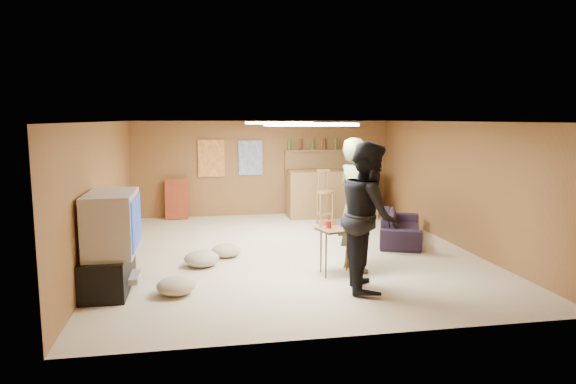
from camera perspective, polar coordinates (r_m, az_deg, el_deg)
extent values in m
plane|color=beige|center=(8.82, 0.23, -6.63)|extent=(7.00, 7.00, 0.00)
cube|color=silver|center=(8.52, 0.24, 7.82)|extent=(6.00, 7.00, 0.02)
cube|color=brown|center=(12.04, -2.78, 2.66)|extent=(6.00, 0.02, 2.20)
cube|color=brown|center=(5.25, 7.19, -4.56)|extent=(6.00, 0.02, 2.20)
cube|color=brown|center=(8.59, -19.86, -0.03)|extent=(0.02, 7.00, 2.20)
cube|color=brown|center=(9.60, 18.13, 0.87)|extent=(0.02, 7.00, 2.20)
cube|color=black|center=(7.26, -19.31, -8.29)|extent=(0.55, 1.30, 0.50)
cube|color=#B2B2B7|center=(7.26, -17.53, -9.04)|extent=(0.35, 0.50, 0.08)
cube|color=#B2B2B7|center=(7.10, -18.99, -3.25)|extent=(0.60, 1.10, 0.80)
cube|color=navy|center=(7.06, -16.50, -3.20)|extent=(0.02, 0.95, 0.65)
cube|color=brown|center=(11.86, 4.79, -0.12)|extent=(2.00, 0.60, 1.10)
cube|color=#462D16|center=(11.55, 5.14, 2.41)|extent=(2.10, 0.12, 0.05)
cube|color=brown|center=(12.19, 4.30, 4.60)|extent=(2.00, 0.18, 0.05)
cube|color=brown|center=(12.23, 4.26, 3.21)|extent=(2.00, 0.14, 0.60)
cube|color=#BF3F26|center=(11.88, -8.52, 3.72)|extent=(0.60, 0.03, 0.85)
cube|color=#334C99|center=(11.94, -4.20, 3.81)|extent=(0.55, 0.03, 0.80)
cube|color=#94351B|center=(11.83, -12.28, -0.79)|extent=(0.50, 0.26, 0.91)
cube|color=white|center=(7.05, 2.46, 7.50)|extent=(1.20, 0.60, 0.04)
cube|color=white|center=(9.71, -1.05, 7.68)|extent=(1.20, 0.60, 0.04)
imported|color=#525A34|center=(7.62, 7.52, -1.44)|extent=(0.65, 0.82, 1.98)
imported|color=black|center=(6.83, 9.00, -2.65)|extent=(0.90, 1.07, 1.96)
imported|color=black|center=(9.76, 12.41, -3.77)|extent=(1.34, 1.95, 0.53)
cube|color=#462D16|center=(7.51, 5.45, -6.60)|extent=(0.62, 0.55, 0.68)
cylinder|color=red|center=(7.43, 4.55, -3.61)|extent=(0.08, 0.08, 0.11)
cylinder|color=red|center=(7.36, 6.46, -3.73)|extent=(0.10, 0.10, 0.11)
cylinder|color=#15148E|center=(7.55, 6.15, -3.41)|extent=(0.11, 0.11, 0.11)
ellipsoid|color=tan|center=(8.05, -9.57, -7.29)|extent=(0.69, 0.69, 0.24)
ellipsoid|color=tan|center=(8.53, -6.90, -6.45)|extent=(0.61, 0.61, 0.21)
ellipsoid|color=tan|center=(6.87, -12.33, -10.15)|extent=(0.66, 0.66, 0.23)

